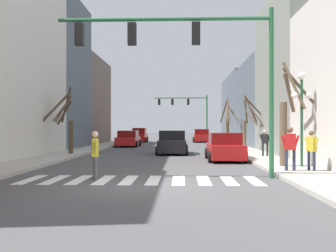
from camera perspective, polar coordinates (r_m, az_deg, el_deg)
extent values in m
plane|color=#4C4C4F|center=(12.76, -4.67, -8.80)|extent=(240.00, 240.00, 0.00)
cube|color=#ADA89E|center=(13.54, 23.03, -7.96)|extent=(2.39, 90.00, 0.15)
cube|color=#515B66|center=(36.42, -17.22, 7.09)|extent=(6.00, 8.29, 13.02)
cube|color=#66564C|center=(45.27, -13.24, 3.44)|extent=(6.00, 10.65, 9.52)
cube|color=gray|center=(29.02, 20.28, 6.86)|extent=(6.00, 10.64, 10.92)
cube|color=#515B66|center=(39.71, 15.20, 3.04)|extent=(6.00, 11.87, 8.26)
cube|color=#515B66|center=(53.30, 11.82, 2.42)|extent=(6.00, 15.88, 8.64)
cube|color=white|center=(15.30, -19.29, -7.33)|extent=(0.45, 2.60, 0.01)
cube|color=white|center=(15.00, -16.06, -7.48)|extent=(0.45, 2.60, 0.01)
cube|color=white|center=(14.75, -12.71, -7.61)|extent=(0.45, 2.60, 0.01)
cube|color=white|center=(14.55, -9.25, -7.72)|extent=(0.45, 2.60, 0.01)
cube|color=white|center=(14.40, -5.70, -7.80)|extent=(0.45, 2.60, 0.01)
cube|color=white|center=(14.30, -2.10, -7.85)|extent=(0.45, 2.60, 0.01)
cube|color=white|center=(14.27, 1.55, -7.87)|extent=(0.45, 2.60, 0.01)
cube|color=white|center=(14.29, 5.19, -7.86)|extent=(0.45, 2.60, 0.01)
cube|color=white|center=(14.36, 8.81, -7.81)|extent=(0.45, 2.60, 0.01)
cube|color=white|center=(14.49, 12.38, -7.74)|extent=(0.45, 2.60, 0.01)
cylinder|color=#236038|center=(15.29, 14.78, 4.68)|extent=(0.18, 0.18, 6.41)
cylinder|color=#236038|center=(15.44, -0.60, 15.23)|extent=(8.09, 0.14, 0.14)
cube|color=black|center=(15.29, 4.08, 13.25)|extent=(0.32, 0.28, 0.84)
cube|color=black|center=(15.40, -5.23, 13.15)|extent=(0.32, 0.28, 0.84)
cube|color=black|center=(15.78, -12.73, 12.83)|extent=(0.32, 0.28, 0.84)
cylinder|color=#236038|center=(53.99, 5.66, 1.16)|extent=(0.18, 0.18, 6.33)
cylinder|color=#236038|center=(54.02, 1.80, 4.10)|extent=(7.27, 0.14, 0.14)
cube|color=black|center=(53.99, 2.96, 3.51)|extent=(0.32, 0.28, 0.84)
cube|color=black|center=(54.00, 0.64, 3.51)|extent=(0.32, 0.28, 0.84)
cube|color=black|center=(54.08, -1.29, 3.51)|extent=(0.32, 0.28, 0.84)
cylinder|color=#1E4C2D|center=(18.60, 18.83, 0.39)|extent=(0.12, 0.12, 3.89)
sphere|color=white|center=(18.74, 18.83, 6.90)|extent=(0.36, 0.36, 0.36)
sphere|color=white|center=(18.57, 17.88, 4.24)|extent=(0.31, 0.31, 0.31)
sphere|color=white|center=(18.75, 19.77, 4.19)|extent=(0.31, 0.31, 0.31)
cube|color=black|center=(28.15, 0.64, -2.87)|extent=(1.94, 4.73, 0.82)
cube|color=black|center=(28.13, 0.64, -1.35)|extent=(1.79, 2.46, 0.67)
cylinder|color=black|center=(29.67, -1.20, -3.25)|extent=(0.22, 0.64, 0.64)
cylinder|color=black|center=(29.62, 2.63, -3.25)|extent=(0.22, 0.64, 0.64)
cylinder|color=black|center=(26.75, -1.57, -3.58)|extent=(0.22, 0.64, 0.64)
cylinder|color=black|center=(26.69, 2.69, -3.59)|extent=(0.22, 0.64, 0.64)
cube|color=red|center=(50.26, -4.14, -1.63)|extent=(1.70, 4.59, 0.90)
cube|color=maroon|center=(50.25, -4.14, -0.70)|extent=(1.57, 2.39, 0.74)
cylinder|color=black|center=(51.78, -4.93, -1.93)|extent=(0.22, 0.64, 0.64)
cylinder|color=black|center=(51.60, -3.01, -1.94)|extent=(0.22, 0.64, 0.64)
cylinder|color=black|center=(48.96, -5.34, -2.03)|extent=(0.22, 0.64, 0.64)
cylinder|color=black|center=(48.76, -3.31, -2.04)|extent=(0.22, 0.64, 0.64)
cube|color=red|center=(39.01, -5.79, -2.15)|extent=(1.94, 4.89, 0.77)
cube|color=maroon|center=(38.99, -5.79, -1.12)|extent=(1.78, 2.55, 0.63)
cylinder|color=black|center=(40.66, -6.87, -2.41)|extent=(0.22, 0.64, 0.64)
cylinder|color=black|center=(40.40, -4.10, -2.43)|extent=(0.22, 0.64, 0.64)
cylinder|color=black|center=(37.67, -7.59, -2.59)|extent=(0.22, 0.64, 0.64)
cylinder|color=black|center=(37.39, -4.61, -2.61)|extent=(0.22, 0.64, 0.64)
cube|color=red|center=(50.07, 4.86, -1.69)|extent=(1.88, 4.81, 0.82)
cube|color=maroon|center=(50.06, 4.86, -0.83)|extent=(1.73, 2.50, 0.67)
cylinder|color=black|center=(51.53, 3.72, -1.94)|extent=(0.22, 0.64, 0.64)
cylinder|color=black|center=(51.62, 5.85, -1.93)|extent=(0.22, 0.64, 0.64)
cylinder|color=black|center=(48.55, 3.82, -2.05)|extent=(0.22, 0.64, 0.64)
cylinder|color=black|center=(48.65, 6.08, -2.04)|extent=(0.22, 0.64, 0.64)
cube|color=red|center=(22.79, 8.23, -3.56)|extent=(1.84, 4.72, 0.78)
cube|color=maroon|center=(22.76, 8.23, -1.78)|extent=(1.69, 2.46, 0.64)
cylinder|color=black|center=(24.18, 5.65, -3.95)|extent=(0.22, 0.64, 0.64)
cylinder|color=black|center=(24.37, 10.06, -3.92)|extent=(0.22, 0.64, 0.64)
cylinder|color=black|center=(21.27, 6.14, -4.47)|extent=(0.22, 0.64, 0.64)
cylinder|color=black|center=(21.48, 11.14, -4.42)|extent=(0.22, 0.64, 0.64)
cylinder|color=black|center=(24.84, 13.61, -3.36)|extent=(0.11, 0.11, 0.76)
cylinder|color=black|center=(24.76, 14.21, -3.37)|extent=(0.11, 0.11, 0.76)
cube|color=black|center=(24.77, 13.91, -1.80)|extent=(0.43, 0.37, 0.60)
sphere|color=beige|center=(24.76, 13.91, -0.79)|extent=(0.21, 0.21, 0.21)
cylinder|color=black|center=(24.84, 13.44, -1.89)|extent=(0.27, 0.20, 0.58)
cylinder|color=black|center=(24.71, 14.38, -1.90)|extent=(0.27, 0.20, 0.58)
cylinder|color=#282D47|center=(16.91, 20.45, -4.83)|extent=(0.12, 0.12, 0.77)
cylinder|color=#282D47|center=(17.10, 19.77, -4.78)|extent=(0.12, 0.12, 0.77)
cube|color=gold|center=(16.96, 20.10, -2.47)|extent=(0.37, 0.44, 0.61)
sphere|color=brown|center=(16.95, 20.10, -0.96)|extent=(0.22, 0.22, 0.22)
cylinder|color=gold|center=(16.81, 20.64, -2.63)|extent=(0.20, 0.27, 0.59)
cylinder|color=gold|center=(17.11, 19.58, -2.59)|extent=(0.20, 0.27, 0.59)
cylinder|color=#282D47|center=(16.76, 17.83, -4.76)|extent=(0.13, 0.13, 0.84)
cylinder|color=#282D47|center=(16.71, 16.80, -4.78)|extent=(0.13, 0.13, 0.84)
cube|color=red|center=(16.69, 17.31, -2.20)|extent=(0.43, 0.26, 0.66)
sphere|color=brown|center=(16.68, 17.31, -0.53)|extent=(0.24, 0.24, 0.24)
cylinder|color=red|center=(16.74, 18.11, -2.34)|extent=(0.29, 0.11, 0.64)
cylinder|color=red|center=(16.65, 16.51, -2.35)|extent=(0.29, 0.11, 0.64)
cylinder|color=#4C4C51|center=(14.43, -10.50, -6.11)|extent=(0.13, 0.13, 0.84)
cylinder|color=#4C4C51|center=(14.73, -10.60, -5.99)|extent=(0.13, 0.13, 0.84)
cube|color=gold|center=(14.52, -10.55, -3.10)|extent=(0.34, 0.46, 0.66)
sphere|color=beige|center=(14.51, -10.55, -1.19)|extent=(0.24, 0.24, 0.24)
cylinder|color=gold|center=(14.29, -10.47, -3.32)|extent=(0.17, 0.30, 0.64)
cylinder|color=gold|center=(14.76, -10.62, -3.22)|extent=(0.17, 0.30, 0.64)
cylinder|color=brown|center=(40.47, 8.61, -0.81)|extent=(0.34, 0.34, 2.62)
cylinder|color=brown|center=(39.51, 8.74, 2.52)|extent=(0.18, 2.11, 2.42)
cylinder|color=brown|center=(39.87, 9.45, 1.79)|extent=(1.03, 1.53, 1.92)
cylinder|color=brown|center=(39.69, 8.61, 1.89)|extent=(0.34, 1.74, 2.01)
cylinder|color=brown|center=(41.01, 8.09, 2.09)|extent=(0.73, 1.23, 2.37)
cylinder|color=#473828|center=(26.97, -13.91, -1.57)|extent=(0.29, 0.29, 2.20)
cylinder|color=#473828|center=(27.20, -14.81, 1.87)|extent=(1.07, 0.32, 1.62)
cylinder|color=#473828|center=(26.68, -15.12, 2.36)|extent=(0.96, 1.05, 1.64)
cylinder|color=#473828|center=(26.78, -15.87, 2.74)|extent=(1.72, 1.17, 2.15)
cylinder|color=#473828|center=(27.57, -14.55, 2.98)|extent=(1.01, 1.07, 2.40)
cylinder|color=#473828|center=(26.72, -14.96, 2.39)|extent=(0.86, 0.92, 1.80)
cylinder|color=brown|center=(30.28, 11.04, -1.35)|extent=(0.28, 0.28, 2.27)
cylinder|color=brown|center=(30.08, 12.33, 2.02)|extent=(1.36, 0.80, 2.05)
cylinder|color=brown|center=(30.63, 12.64, 2.43)|extent=(1.88, 0.53, 1.95)
cylinder|color=brown|center=(30.93, 11.26, 2.09)|extent=(0.52, 1.33, 1.85)
cylinder|color=brown|center=(30.03, 11.96, 1.26)|extent=(0.95, 0.81, 1.27)
cylinder|color=brown|center=(30.73, 11.92, 2.45)|extent=(1.18, 0.85, 2.15)
cylinder|color=brown|center=(18.68, 16.40, -1.12)|extent=(0.34, 0.34, 2.91)
cylinder|color=brown|center=(18.67, 17.82, 5.62)|extent=(0.97, 0.56, 2.21)
cylinder|color=brown|center=(19.51, 17.20, 4.66)|extent=(0.98, 1.53, 1.87)
cylinder|color=brown|center=(18.97, 18.40, 5.64)|extent=(1.49, 0.19, 1.69)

